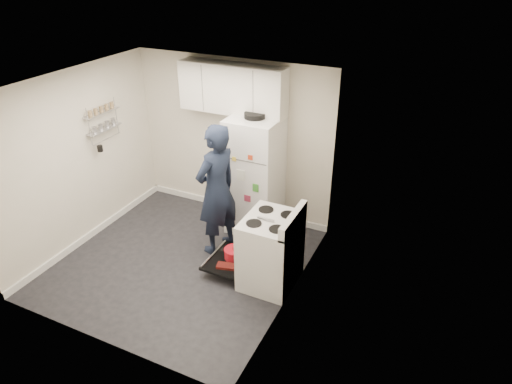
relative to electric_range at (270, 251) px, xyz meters
The scene contains 7 objects.
room 1.49m from the electric_range, behind, with size 3.21×3.21×2.51m.
electric_range is the anchor object (origin of this frame).
open_oven_door 0.64m from the electric_range, behind, with size 0.55×0.71×0.22m.
refrigerator 1.39m from the electric_range, 123.58° to the left, with size 0.72×0.74×1.86m.
upper_cabinets 2.38m from the electric_range, 132.27° to the left, with size 1.60×0.33×0.70m, color silver.
wall_shelf_rack 3.05m from the electric_range, behind, with size 0.14×0.60×0.61m.
person 1.14m from the electric_range, 158.81° to the left, with size 0.69×0.45×1.90m, color black.
Camera 1 is at (3.12, -4.20, 3.89)m, focal length 32.00 mm.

